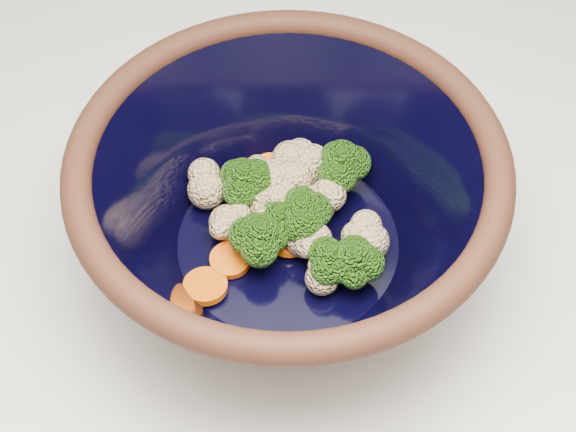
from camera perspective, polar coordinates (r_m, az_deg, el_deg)
mixing_bowl at (r=0.59m, az=-0.00°, el=0.76°), size 0.39×0.39×0.14m
vegetable_pile at (r=0.61m, az=0.16°, el=0.39°), size 0.16×0.15×0.06m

